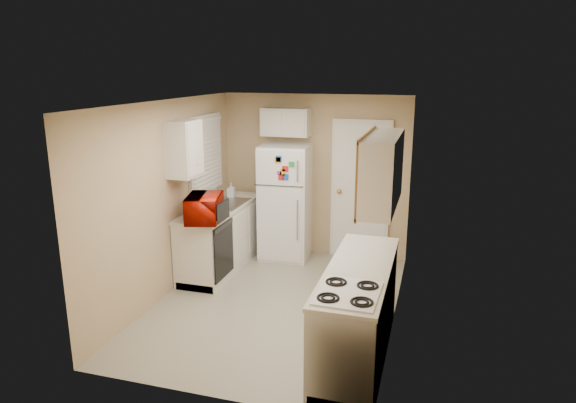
# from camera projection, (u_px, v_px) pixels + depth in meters

# --- Properties ---
(floor) EXTENTS (3.80, 3.80, 0.00)m
(floor) POSITION_uv_depth(u_px,v_px,m) (276.00, 303.00, 6.22)
(floor) COLOR #B0AB96
(floor) RESTS_ON ground
(ceiling) EXTENTS (3.80, 3.80, 0.00)m
(ceiling) POSITION_uv_depth(u_px,v_px,m) (275.00, 102.00, 5.61)
(ceiling) COLOR white
(ceiling) RESTS_ON floor
(wall_left) EXTENTS (3.80, 3.80, 0.00)m
(wall_left) POSITION_uv_depth(u_px,v_px,m) (167.00, 199.00, 6.30)
(wall_left) COLOR tan
(wall_left) RESTS_ON floor
(wall_right) EXTENTS (3.80, 3.80, 0.00)m
(wall_right) POSITION_uv_depth(u_px,v_px,m) (399.00, 218.00, 5.53)
(wall_right) COLOR tan
(wall_right) RESTS_ON floor
(wall_back) EXTENTS (2.80, 2.80, 0.00)m
(wall_back) POSITION_uv_depth(u_px,v_px,m) (314.00, 176.00, 7.67)
(wall_back) COLOR tan
(wall_back) RESTS_ON floor
(wall_front) EXTENTS (2.80, 2.80, 0.00)m
(wall_front) POSITION_uv_depth(u_px,v_px,m) (204.00, 268.00, 4.15)
(wall_front) COLOR tan
(wall_front) RESTS_ON floor
(left_counter) EXTENTS (0.60, 1.80, 0.90)m
(left_counter) POSITION_uv_depth(u_px,v_px,m) (221.00, 237.00, 7.24)
(left_counter) COLOR silver
(left_counter) RESTS_ON floor
(dishwasher) EXTENTS (0.03, 0.58, 0.72)m
(dishwasher) POSITION_uv_depth(u_px,v_px,m) (223.00, 250.00, 6.59)
(dishwasher) COLOR black
(dishwasher) RESTS_ON floor
(sink) EXTENTS (0.54, 0.74, 0.16)m
(sink) POSITION_uv_depth(u_px,v_px,m) (225.00, 206.00, 7.27)
(sink) COLOR gray
(sink) RESTS_ON left_counter
(microwave) EXTENTS (0.66, 0.47, 0.40)m
(microwave) POSITION_uv_depth(u_px,v_px,m) (204.00, 209.00, 6.40)
(microwave) COLOR #9C0E01
(microwave) RESTS_ON left_counter
(soap_bottle) EXTENTS (0.11, 0.11, 0.22)m
(soap_bottle) POSITION_uv_depth(u_px,v_px,m) (231.00, 191.00, 7.59)
(soap_bottle) COLOR beige
(soap_bottle) RESTS_ON left_counter
(window_blinds) EXTENTS (0.10, 0.98, 1.08)m
(window_blinds) POSITION_uv_depth(u_px,v_px,m) (206.00, 154.00, 7.16)
(window_blinds) COLOR silver
(window_blinds) RESTS_ON wall_left
(upper_cabinet_left) EXTENTS (0.30, 0.45, 0.70)m
(upper_cabinet_left) POSITION_uv_depth(u_px,v_px,m) (184.00, 149.00, 6.31)
(upper_cabinet_left) COLOR silver
(upper_cabinet_left) RESTS_ON wall_left
(refrigerator) EXTENTS (0.74, 0.72, 1.69)m
(refrigerator) POSITION_uv_depth(u_px,v_px,m) (286.00, 202.00, 7.57)
(refrigerator) COLOR white
(refrigerator) RESTS_ON floor
(cabinet_over_fridge) EXTENTS (0.70, 0.30, 0.40)m
(cabinet_over_fridge) POSITION_uv_depth(u_px,v_px,m) (286.00, 122.00, 7.44)
(cabinet_over_fridge) COLOR silver
(cabinet_over_fridge) RESTS_ON wall_back
(interior_door) EXTENTS (0.86, 0.06, 2.08)m
(interior_door) POSITION_uv_depth(u_px,v_px,m) (360.00, 191.00, 7.49)
(interior_door) COLOR white
(interior_door) RESTS_ON floor
(right_counter) EXTENTS (0.60, 2.00, 0.90)m
(right_counter) POSITION_uv_depth(u_px,v_px,m) (357.00, 310.00, 5.06)
(right_counter) COLOR silver
(right_counter) RESTS_ON floor
(stove) EXTENTS (0.53, 0.65, 0.77)m
(stove) POSITION_uv_depth(u_px,v_px,m) (347.00, 348.00, 4.50)
(stove) COLOR white
(stove) RESTS_ON floor
(upper_cabinet_right) EXTENTS (0.30, 1.20, 0.70)m
(upper_cabinet_right) POSITION_uv_depth(u_px,v_px,m) (383.00, 171.00, 4.95)
(upper_cabinet_right) COLOR silver
(upper_cabinet_right) RESTS_ON wall_right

